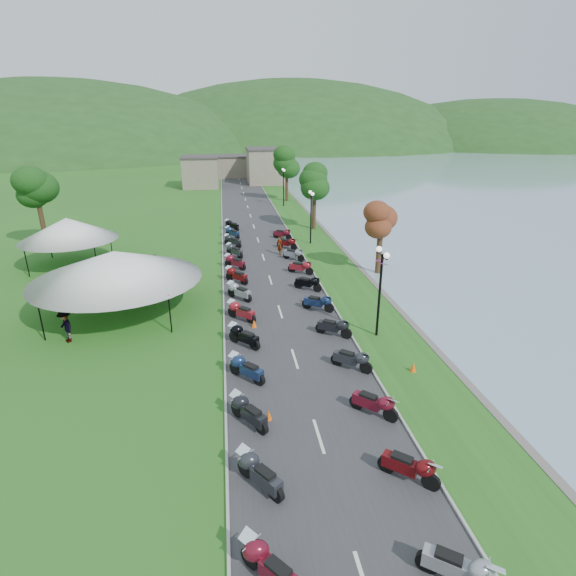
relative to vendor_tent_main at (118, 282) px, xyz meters
name	(u,v)px	position (x,y,z in m)	size (l,w,h in m)	color
road	(258,240)	(9.97, 16.55, -1.99)	(7.00, 120.00, 0.02)	#363639
hills_backdrop	(229,146)	(9.97, 176.55, -2.00)	(360.00, 120.00, 76.00)	#285621
far_building	(229,168)	(7.97, 61.55, 0.50)	(18.00, 16.00, 5.00)	gray
moto_row_left	(241,312)	(7.44, -2.36, -1.45)	(2.60, 49.16, 1.10)	#331411
moto_row_right	(319,302)	(12.44, -1.55, -1.45)	(2.60, 38.69, 1.10)	#331411
vendor_tent_main	(118,282)	(0.00, 0.00, 0.00)	(6.87, 6.87, 4.00)	white
vendor_tent_side	(70,242)	(-5.90, 10.52, 0.00)	(5.10, 5.10, 4.00)	white
tree_lakeside	(380,233)	(18.60, 5.11, 1.24)	(2.33, 2.33, 6.48)	#1C5117
pedestrian_a	(133,287)	(-0.15, 4.59, -2.00)	(0.65, 0.47, 1.78)	slate
pedestrian_b	(138,302)	(0.72, 1.46, -2.00)	(0.88, 0.48, 1.81)	slate
pedestrian_c	(68,342)	(-2.11, -3.80, -2.00)	(1.21, 0.50, 1.87)	slate
traffic_cone_near	(269,415)	(8.15, -12.16, -1.77)	(0.30, 0.30, 0.46)	#F2590C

